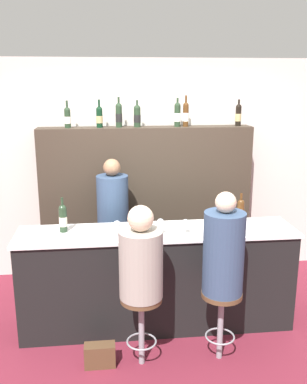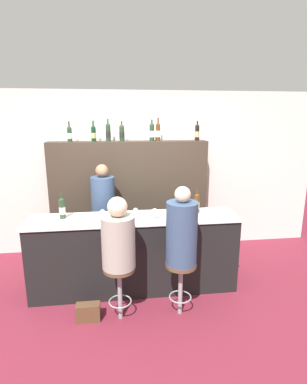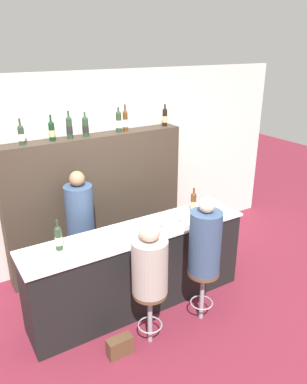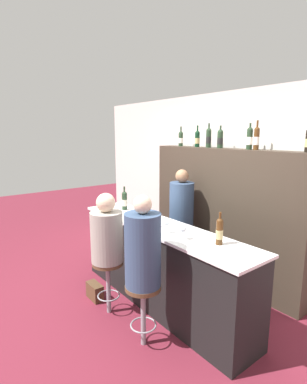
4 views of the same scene
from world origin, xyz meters
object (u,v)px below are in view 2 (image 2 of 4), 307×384
wine_bottle_backbar_6 (197,132)px  guest_seated_left (118,238)px  wine_bottle_backbar_0 (70,134)px  wine_glass_2 (155,212)px  wine_bottle_backbar_1 (94,133)px  handbag (88,312)px  wine_bottle_counter_1 (197,203)px  wine_glass_1 (136,211)px  wine_bottle_backbar_4 (152,132)px  guest_seated_right (182,231)px  wine_bottle_backbar_2 (108,132)px  bar_stool_left (119,279)px  bartender (104,220)px  wine_glass_0 (102,213)px  wine_bottle_counter_0 (62,208)px  bar_stool_right (181,274)px  wine_bottle_backbar_5 (158,132)px  wine_bottle_backbar_3 (122,133)px  wine_glass_3 (176,211)px

wine_bottle_backbar_6 → guest_seated_left: 2.36m
wine_bottle_backbar_0 → wine_glass_2: 1.88m
wine_bottle_backbar_1 → handbag: (-0.04, -1.70, -1.85)m
wine_bottle_counter_1 → wine_glass_1: bearing=-167.0°
wine_bottle_backbar_4 → guest_seated_right: wine_bottle_backbar_4 is taller
wine_bottle_backbar_0 → guest_seated_left: 2.08m
wine_bottle_backbar_6 → wine_glass_2: 1.73m
wine_bottle_backbar_2 → guest_seated_left: wine_bottle_backbar_2 is taller
wine_bottle_counter_1 → bar_stool_left: wine_bottle_counter_1 is taller
wine_bottle_backbar_4 → bartender: (-0.76, -0.40, -1.26)m
wine_glass_0 → guest_seated_right: 0.98m
wine_bottle_counter_0 → handbag: size_ratio=1.26×
wine_bottle_backbar_1 → bar_stool_right: 2.46m
bar_stool_right → wine_glass_0: bearing=151.1°
wine_bottle_backbar_5 → handbag: (-1.02, -1.70, -1.87)m
wine_bottle_counter_1 → bartender: size_ratio=0.21×
guest_seated_left → bartender: size_ratio=0.50×
bartender → handbag: 1.44m
wine_bottle_backbar_3 → handbag: wine_bottle_backbar_3 is taller
wine_glass_2 → guest_seated_left: (-0.45, -0.47, -0.13)m
guest_seated_left → guest_seated_right: size_ratio=0.90×
wine_bottle_counter_0 → bartender: bearing=54.1°
wine_glass_1 → bartender: 1.01m
guest_seated_right → handbag: size_ratio=3.32×
wine_bottle_backbar_2 → wine_glass_3: (0.81, -1.23, -0.89)m
wine_bottle_backbar_5 → wine_bottle_backbar_3: bearing=180.0°
wine_bottle_backbar_3 → bar_stool_right: size_ratio=0.48×
wine_glass_3 → guest_seated_left: (-0.71, -0.47, -0.13)m
guest_seated_right → wine_bottle_backbar_4: bearing=93.7°
wine_bottle_counter_1 → guest_seated_right: size_ratio=0.37×
wine_glass_0 → wine_bottle_counter_0: bearing=159.3°
wine_bottle_backbar_0 → bar_stool_left: size_ratio=0.48×
handbag → bar_stool_right: bearing=-0.0°
wine_bottle_counter_1 → guest_seated_right: bearing=-117.6°
wine_bottle_counter_0 → wine_bottle_backbar_3: wine_bottle_backbar_3 is taller
wine_bottle_backbar_1 → wine_bottle_backbar_2: (0.22, 0.00, 0.02)m
wine_bottle_backbar_5 → bartender: wine_bottle_backbar_5 is taller
wine_bottle_backbar_0 → wine_bottle_backbar_2: 0.57m
wine_bottle_counter_0 → wine_bottle_backbar_2: bearing=61.6°
wine_glass_3 → bar_stool_left: wine_glass_3 is taller
wine_bottle_backbar_0 → bar_stool_left: wine_bottle_backbar_0 is taller
wine_bottle_counter_0 → wine_bottle_backbar_2: wine_bottle_backbar_2 is taller
wine_glass_3 → bartender: size_ratio=0.09×
wine_glass_1 → wine_glass_2: 0.23m
wine_bottle_backbar_0 → wine_bottle_backbar_2: wine_bottle_backbar_2 is taller
wine_bottle_backbar_6 → bartender: wine_bottle_backbar_6 is taller
wine_bottle_counter_1 → bar_stool_right: size_ratio=0.51×
wine_bottle_backbar_1 → bar_stool_left: size_ratio=0.49×
wine_bottle_counter_0 → wine_glass_2: bearing=-9.5°
wine_bottle_counter_0 → wine_glass_0: (0.49, -0.19, -0.02)m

